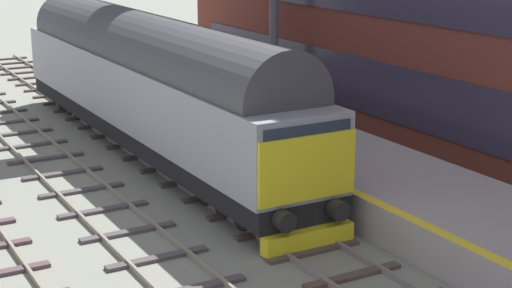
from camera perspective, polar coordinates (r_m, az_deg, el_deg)
ground_plane at (r=21.35m, az=0.52°, el=-5.47°), size 140.00×140.00×0.00m
track_main at (r=21.33m, az=0.52°, el=-5.33°), size 2.50×60.00×0.15m
track_adjacent_west at (r=19.98m, az=-7.95°, el=-6.96°), size 2.50×60.00×0.15m
station_platform at (r=23.09m, az=8.29°, el=-2.68°), size 4.00×44.00×1.01m
diesel_locomotive at (r=27.33m, az=-7.51°, el=4.48°), size 2.74×19.83×4.68m
waiting_passenger at (r=25.62m, az=4.17°, el=2.70°), size 0.39×0.50×1.64m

